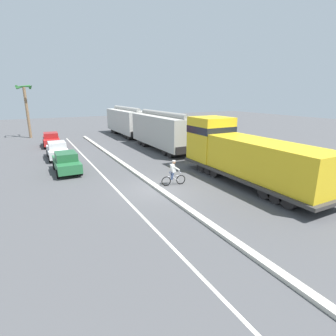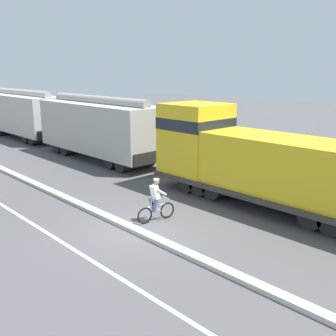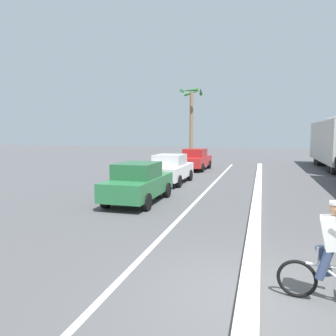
# 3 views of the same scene
# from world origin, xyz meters

# --- Properties ---
(ground_plane) EXTENTS (120.00, 120.00, 0.00)m
(ground_plane) POSITION_xyz_m (0.00, 0.00, 0.00)
(ground_plane) COLOR #4C4C4F
(median_curb) EXTENTS (0.36, 36.00, 0.16)m
(median_curb) POSITION_xyz_m (0.00, 6.00, 0.08)
(median_curb) COLOR beige
(median_curb) RESTS_ON ground
(lane_stripe) EXTENTS (0.14, 36.00, 0.01)m
(lane_stripe) POSITION_xyz_m (-2.40, 6.00, 0.00)
(lane_stripe) COLOR silver
(lane_stripe) RESTS_ON ground
(parked_car_green) EXTENTS (1.85, 4.21, 1.62)m
(parked_car_green) POSITION_xyz_m (-4.62, 6.72, 0.82)
(parked_car_green) COLOR #286B3D
(parked_car_green) RESTS_ON ground
(parked_car_white) EXTENTS (1.87, 4.22, 1.62)m
(parked_car_white) POSITION_xyz_m (-4.74, 11.97, 0.82)
(parked_car_white) COLOR silver
(parked_car_white) RESTS_ON ground
(parked_car_red) EXTENTS (1.96, 4.26, 1.62)m
(parked_car_red) POSITION_xyz_m (-4.71, 18.87, 0.82)
(parked_car_red) COLOR red
(parked_car_red) RESTS_ON ground
(cyclist) EXTENTS (1.70, 0.52, 1.71)m
(cyclist) POSITION_xyz_m (1.28, 0.15, 0.82)
(cyclist) COLOR black
(cyclist) RESTS_ON ground
(palm_tree_near) EXTENTS (2.30, 2.27, 7.29)m
(palm_tree_near) POSITION_xyz_m (-6.77, 26.97, 5.01)
(palm_tree_near) COLOR #846647
(palm_tree_near) RESTS_ON ground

